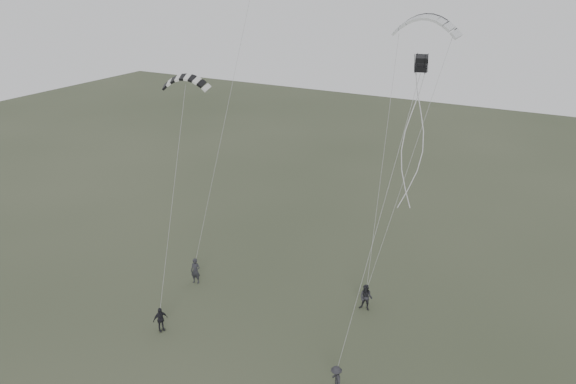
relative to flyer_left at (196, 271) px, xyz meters
The scene contains 8 objects.
ground 7.13m from the flyer_left, 39.67° to the right, with size 140.00×140.00×0.00m, color #343D28.
flyer_left is the anchor object (origin of this frame).
flyer_right 12.08m from the flyer_left, 12.08° to the left, with size 0.88×0.69×1.81m, color black.
flyer_center 5.81m from the flyer_left, 74.58° to the right, with size 0.94×0.39×1.60m, color black.
flyer_far 14.31m from the flyer_left, 22.50° to the right, with size 1.06×0.61×1.64m, color #242328.
kite_pale_large 23.12m from the flyer_left, 39.19° to the left, with size 4.45×1.00×1.79m, color #B6B8BB, non-canonical shape.
kite_striped 13.51m from the flyer_left, 112.29° to the left, with size 3.02×0.76×1.19m, color black, non-canonical shape.
kite_box 21.36m from the flyer_left, ahead, with size 0.61×0.61×0.70m, color black, non-canonical shape.
Camera 1 is at (16.74, -22.87, 20.82)m, focal length 35.00 mm.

